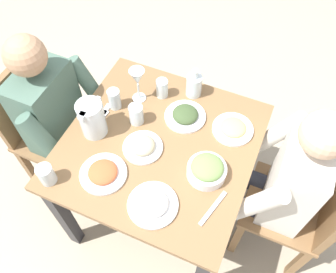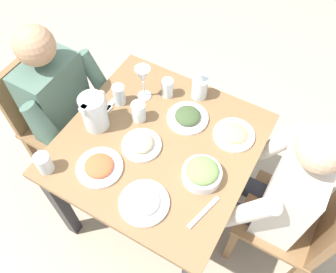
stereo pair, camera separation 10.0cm
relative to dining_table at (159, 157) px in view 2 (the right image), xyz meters
The scene contains 22 objects.
ground_plane 0.62m from the dining_table, ahead, with size 8.00×8.00×0.00m, color tan.
dining_table is the anchor object (origin of this frame).
chair_near 0.76m from the dining_table, 82.66° to the right, with size 0.40×0.40×0.86m.
chair_far 0.76m from the dining_table, 89.92° to the left, with size 0.40×0.40×0.86m.
diner_near 0.55m from the dining_table, 79.95° to the right, with size 0.48×0.53×1.15m.
diner_far 0.54m from the dining_table, 89.90° to the left, with size 0.48×0.53×1.15m.
water_pitcher 0.39m from the dining_table, 99.74° to the left, with size 0.16×0.12×0.19m.
salad_bowl 0.32m from the dining_table, 104.02° to the right, with size 0.17×0.17×0.09m.
plate_rice_curry 0.33m from the dining_table, 147.43° to the left, with size 0.21×0.21×0.04m.
plate_beans 0.17m from the dining_table, 132.79° to the left, with size 0.19×0.19×0.05m.
plate_dolmas 0.25m from the dining_table, 15.61° to the right, with size 0.20×0.20×0.05m.
plate_fries 0.39m from the dining_table, 53.96° to the right, with size 0.20×0.20×0.04m.
plate_yoghurt 0.34m from the dining_table, 160.45° to the right, with size 0.21×0.21×0.05m.
water_glass_by_pitcher 0.54m from the dining_table, 135.23° to the left, with size 0.07×0.07×0.10m, color silver.
water_glass_far_left 0.35m from the dining_table, 21.32° to the left, with size 0.06×0.06×0.10m, color silver.
water_glass_near_left 0.37m from the dining_table, 68.01° to the left, with size 0.06×0.06×0.11m, color silver.
water_glass_far_right 0.25m from the dining_table, 63.13° to the left, with size 0.07×0.07×0.11m, color silver.
wine_glass 0.40m from the dining_table, 44.20° to the left, with size 0.08×0.08×0.20m.
oil_carafe 0.40m from the dining_table, ahead, with size 0.08×0.08×0.16m.
fork_near 0.35m from the dining_table, 84.94° to the left, with size 0.17×0.03×0.01m, color silver.
knife_near 0.42m from the dining_table, 121.18° to the right, with size 0.18×0.02×0.01m, color silver.
fork_far 0.35m from the dining_table, 92.40° to the left, with size 0.17×0.03×0.01m, color silver.
Camera 2 is at (-0.76, -0.49, 2.11)m, focal length 37.40 mm.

